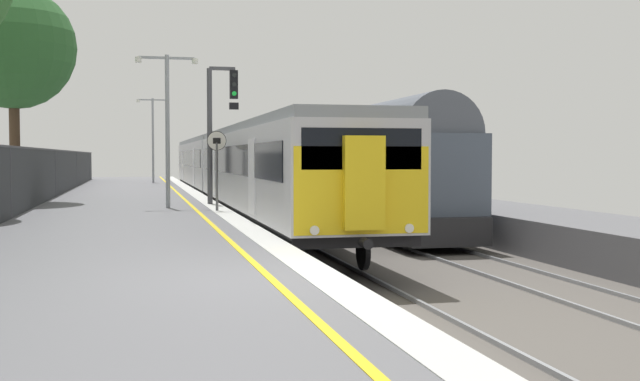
{
  "coord_description": "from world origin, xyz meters",
  "views": [
    {
      "loc": [
        -2.11,
        -10.62,
        1.68
      ],
      "look_at": [
        1.81,
        6.21,
        0.92
      ],
      "focal_mm": 44.01,
      "sensor_mm": 36.0,
      "label": 1
    }
  ],
  "objects_px": {
    "commuter_train_at_platform": "(234,165)",
    "speed_limit_sign": "(217,160)",
    "signal_gantry": "(218,118)",
    "freight_train_adjacent_track": "(305,162)",
    "background_tree_left": "(15,51)",
    "platform_lamp_far": "(153,133)",
    "platform_lamp_mid": "(167,116)"
  },
  "relations": [
    {
      "from": "background_tree_left",
      "to": "speed_limit_sign",
      "type": "bearing_deg",
      "value": -41.63
    },
    {
      "from": "signal_gantry",
      "to": "background_tree_left",
      "type": "relative_size",
      "value": 0.62
    },
    {
      "from": "platform_lamp_mid",
      "to": "platform_lamp_far",
      "type": "xyz_separation_m",
      "value": [
        0.0,
        24.91,
        0.21
      ]
    },
    {
      "from": "commuter_train_at_platform",
      "to": "platform_lamp_far",
      "type": "height_order",
      "value": "platform_lamp_far"
    },
    {
      "from": "background_tree_left",
      "to": "platform_lamp_far",
      "type": "bearing_deg",
      "value": 76.04
    },
    {
      "from": "commuter_train_at_platform",
      "to": "platform_lamp_far",
      "type": "bearing_deg",
      "value": 101.71
    },
    {
      "from": "commuter_train_at_platform",
      "to": "speed_limit_sign",
      "type": "xyz_separation_m",
      "value": [
        -1.85,
        -11.03,
        0.3
      ]
    },
    {
      "from": "signal_gantry",
      "to": "platform_lamp_far",
      "type": "distance_m",
      "value": 23.31
    },
    {
      "from": "commuter_train_at_platform",
      "to": "speed_limit_sign",
      "type": "bearing_deg",
      "value": -99.5
    },
    {
      "from": "commuter_train_at_platform",
      "to": "speed_limit_sign",
      "type": "height_order",
      "value": "commuter_train_at_platform"
    },
    {
      "from": "freight_train_adjacent_track",
      "to": "commuter_train_at_platform",
      "type": "bearing_deg",
      "value": -138.43
    },
    {
      "from": "commuter_train_at_platform",
      "to": "background_tree_left",
      "type": "height_order",
      "value": "background_tree_left"
    },
    {
      "from": "freight_train_adjacent_track",
      "to": "platform_lamp_mid",
      "type": "bearing_deg",
      "value": -119.63
    },
    {
      "from": "speed_limit_sign",
      "to": "platform_lamp_mid",
      "type": "relative_size",
      "value": 0.49
    },
    {
      "from": "platform_lamp_far",
      "to": "commuter_train_at_platform",
      "type": "bearing_deg",
      "value": -78.29
    },
    {
      "from": "freight_train_adjacent_track",
      "to": "speed_limit_sign",
      "type": "height_order",
      "value": "freight_train_adjacent_track"
    },
    {
      "from": "commuter_train_at_platform",
      "to": "platform_lamp_far",
      "type": "relative_size",
      "value": 7.82
    },
    {
      "from": "speed_limit_sign",
      "to": "background_tree_left",
      "type": "height_order",
      "value": "background_tree_left"
    },
    {
      "from": "signal_gantry",
      "to": "background_tree_left",
      "type": "height_order",
      "value": "background_tree_left"
    },
    {
      "from": "commuter_train_at_platform",
      "to": "background_tree_left",
      "type": "bearing_deg",
      "value": -148.51
    },
    {
      "from": "speed_limit_sign",
      "to": "platform_lamp_far",
      "type": "xyz_separation_m",
      "value": [
        -1.41,
        26.73,
        1.6
      ]
    },
    {
      "from": "freight_train_adjacent_track",
      "to": "speed_limit_sign",
      "type": "xyz_separation_m",
      "value": [
        -5.85,
        -14.59,
        0.16
      ]
    },
    {
      "from": "freight_train_adjacent_track",
      "to": "platform_lamp_mid",
      "type": "distance_m",
      "value": 14.77
    },
    {
      "from": "signal_gantry",
      "to": "speed_limit_sign",
      "type": "xyz_separation_m",
      "value": [
        -0.38,
        -3.49,
        -1.44
      ]
    },
    {
      "from": "signal_gantry",
      "to": "platform_lamp_far",
      "type": "relative_size",
      "value": 0.9
    },
    {
      "from": "signal_gantry",
      "to": "freight_train_adjacent_track",
      "type": "bearing_deg",
      "value": 63.76
    },
    {
      "from": "platform_lamp_far",
      "to": "background_tree_left",
      "type": "relative_size",
      "value": 0.69
    },
    {
      "from": "platform_lamp_far",
      "to": "platform_lamp_mid",
      "type": "bearing_deg",
      "value": -90.0
    },
    {
      "from": "commuter_train_at_platform",
      "to": "freight_train_adjacent_track",
      "type": "xyz_separation_m",
      "value": [
        4.0,
        3.55,
        0.14
      ]
    },
    {
      "from": "commuter_train_at_platform",
      "to": "speed_limit_sign",
      "type": "relative_size",
      "value": 17.08
    },
    {
      "from": "signal_gantry",
      "to": "speed_limit_sign",
      "type": "distance_m",
      "value": 3.79
    },
    {
      "from": "freight_train_adjacent_track",
      "to": "platform_lamp_far",
      "type": "relative_size",
      "value": 7.16
    }
  ]
}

